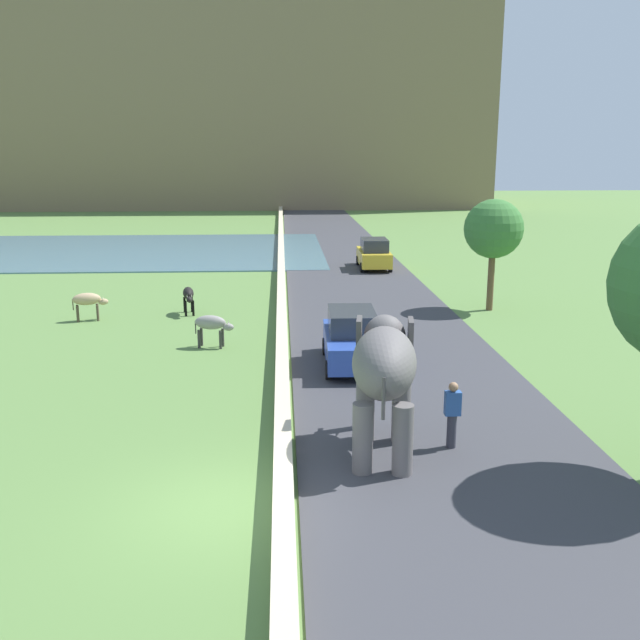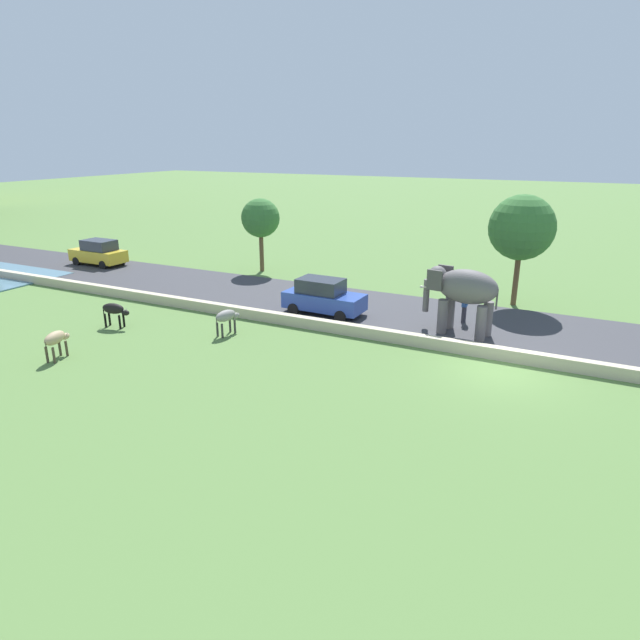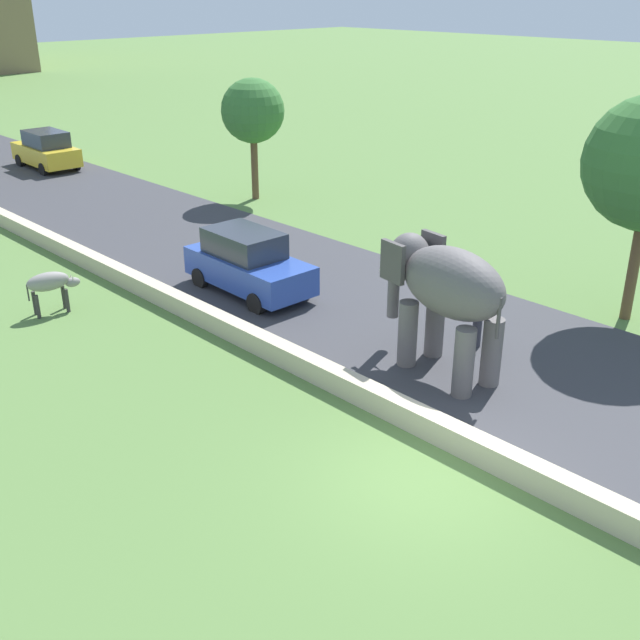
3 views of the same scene
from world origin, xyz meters
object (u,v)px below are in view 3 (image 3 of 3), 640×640
at_px(elephant, 445,288).
at_px(car_yellow, 46,150).
at_px(person_beside_elephant, 478,315).
at_px(cow_grey, 50,283).
at_px(car_blue, 248,263).

distance_m(elephant, car_yellow, 25.89).
height_order(person_beside_elephant, car_yellow, car_yellow).
bearing_deg(cow_grey, elephant, -63.14).
bearing_deg(person_beside_elephant, cow_grey, 124.69).
bearing_deg(cow_grey, car_blue, -28.18).
bearing_deg(car_yellow, cow_grey, -115.44).
bearing_deg(car_blue, car_yellow, 80.55).
relative_size(car_blue, cow_grey, 2.84).
bearing_deg(car_yellow, elephant, -96.92).
height_order(car_yellow, car_blue, same).
distance_m(car_yellow, cow_grey, 18.17).
relative_size(person_beside_elephant, car_blue, 0.40).
bearing_deg(elephant, car_yellow, 83.08).
bearing_deg(person_beside_elephant, car_yellow, 86.63).
xyz_separation_m(person_beside_elephant, car_blue, (-1.65, 6.61, 0.03)).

